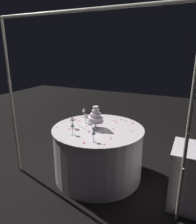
{
  "coord_description": "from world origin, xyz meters",
  "views": [
    {
      "loc": [
        -1.15,
        2.43,
        1.77
      ],
      "look_at": [
        0.0,
        0.0,
        0.96
      ],
      "focal_mm": 33.42,
      "sensor_mm": 36.0,
      "label": 1
    }
  ],
  "objects": [
    {
      "name": "wine_glass_0",
      "position": [
        0.19,
        0.35,
        0.85
      ],
      "size": [
        0.06,
        0.06,
        0.16
      ],
      "color": "silver",
      "rests_on": "main_table"
    },
    {
      "name": "rose_petal_2",
      "position": [
        -0.46,
        -0.07,
        0.73
      ],
      "size": [
        0.03,
        0.03,
        0.0
      ],
      "primitive_type": "ellipsoid",
      "rotation": [
        0.0,
        0.0,
        3.55
      ],
      "color": "#E02D47",
      "rests_on": "main_table"
    },
    {
      "name": "rose_petal_5",
      "position": [
        0.33,
        0.22,
        0.73
      ],
      "size": [
        0.03,
        0.03,
        0.0
      ],
      "primitive_type": "ellipsoid",
      "rotation": [
        0.0,
        0.0,
        0.14
      ],
      "color": "#E02D47",
      "rests_on": "main_table"
    },
    {
      "name": "rose_petal_8",
      "position": [
        -0.25,
        -0.46,
        0.73
      ],
      "size": [
        0.04,
        0.03,
        0.0
      ],
      "primitive_type": "ellipsoid",
      "rotation": [
        0.0,
        0.0,
        3.44
      ],
      "color": "#E02D47",
      "rests_on": "main_table"
    },
    {
      "name": "rose_petal_21",
      "position": [
        0.01,
        -0.15,
        0.73
      ],
      "size": [
        0.03,
        0.02,
        0.0
      ],
      "primitive_type": "ellipsoid",
      "rotation": [
        0.0,
        0.0,
        6.24
      ],
      "color": "#E02D47",
      "rests_on": "main_table"
    },
    {
      "name": "rose_petal_13",
      "position": [
        -0.06,
        0.51,
        0.73
      ],
      "size": [
        0.04,
        0.04,
        0.0
      ],
      "primitive_type": "ellipsoid",
      "rotation": [
        0.0,
        0.0,
        2.87
      ],
      "color": "#E02D47",
      "rests_on": "main_table"
    },
    {
      "name": "rose_petal_12",
      "position": [
        0.49,
        -0.17,
        0.73
      ],
      "size": [
        0.04,
        0.03,
        0.0
      ],
      "primitive_type": "ellipsoid",
      "rotation": [
        0.0,
        0.0,
        0.3
      ],
      "color": "#E02D47",
      "rests_on": "main_table"
    },
    {
      "name": "tiered_cake",
      "position": [
        0.02,
        0.03,
        0.89
      ],
      "size": [
        0.22,
        0.22,
        0.31
      ],
      "color": "silver",
      "rests_on": "main_table"
    },
    {
      "name": "rose_petal_17",
      "position": [
        0.53,
        0.23,
        0.73
      ],
      "size": [
        0.03,
        0.02,
        0.0
      ],
      "primitive_type": "ellipsoid",
      "rotation": [
        0.0,
        0.0,
        6.04
      ],
      "color": "#E02D47",
      "rests_on": "main_table"
    },
    {
      "name": "rose_petal_19",
      "position": [
        -0.17,
        -0.47,
        0.73
      ],
      "size": [
        0.04,
        0.04,
        0.0
      ],
      "primitive_type": "ellipsoid",
      "rotation": [
        0.0,
        0.0,
        4.34
      ],
      "color": "#E02D47",
      "rests_on": "main_table"
    },
    {
      "name": "rose_petal_9",
      "position": [
        -0.13,
        0.13,
        0.73
      ],
      "size": [
        0.04,
        0.03,
        0.0
      ],
      "primitive_type": "ellipsoid",
      "rotation": [
        0.0,
        0.0,
        0.1
      ],
      "color": "#E02D47",
      "rests_on": "main_table"
    },
    {
      "name": "rose_petal_11",
      "position": [
        -0.3,
        0.26,
        0.73
      ],
      "size": [
        0.04,
        0.03,
        0.0
      ],
      "primitive_type": "ellipsoid",
      "rotation": [
        0.0,
        0.0,
        5.77
      ],
      "color": "#E02D47",
      "rests_on": "main_table"
    },
    {
      "name": "rose_petal_4",
      "position": [
        -0.09,
        -0.38,
        0.73
      ],
      "size": [
        0.03,
        0.04,
        0.0
      ],
      "primitive_type": "ellipsoid",
      "rotation": [
        0.0,
        0.0,
        4.22
      ],
      "color": "#E02D47",
      "rests_on": "main_table"
    },
    {
      "name": "wine_glass_1",
      "position": [
        0.24,
        -0.09,
        0.85
      ],
      "size": [
        0.06,
        0.06,
        0.16
      ],
      "color": "silver",
      "rests_on": "main_table"
    },
    {
      "name": "rose_petal_7",
      "position": [
        0.04,
        0.2,
        0.73
      ],
      "size": [
        0.03,
        0.04,
        0.0
      ],
      "primitive_type": "ellipsoid",
      "rotation": [
        0.0,
        0.0,
        2.0
      ],
      "color": "#E02D47",
      "rests_on": "main_table"
    },
    {
      "name": "rose_petal_3",
      "position": [
        -0.38,
        -0.4,
        0.73
      ],
      "size": [
        0.03,
        0.04,
        0.0
      ],
      "primitive_type": "ellipsoid",
      "rotation": [
        0.0,
        0.0,
        1.45
      ],
      "color": "#E02D47",
      "rests_on": "main_table"
    },
    {
      "name": "wine_glass_4",
      "position": [
        0.32,
        0.15,
        0.86
      ],
      "size": [
        0.07,
        0.07,
        0.17
      ],
      "color": "silver",
      "rests_on": "main_table"
    },
    {
      "name": "rose_petal_10",
      "position": [
        -0.29,
        0.45,
        0.73
      ],
      "size": [
        0.03,
        0.03,
        0.0
      ],
      "primitive_type": "ellipsoid",
      "rotation": [
        0.0,
        0.0,
        4.56
      ],
      "color": "#E02D47",
      "rests_on": "main_table"
    },
    {
      "name": "main_table",
      "position": [
        0.0,
        0.0,
        0.37
      ],
      "size": [
        1.27,
        1.27,
        0.73
      ],
      "color": "white",
      "rests_on": "ground"
    },
    {
      "name": "ground_plane",
      "position": [
        0.0,
        0.0,
        0.0
      ],
      "size": [
        12.0,
        12.0,
        0.0
      ],
      "primitive_type": "plane",
      "color": "black"
    },
    {
      "name": "decorative_arch",
      "position": [
        0.0,
        0.4,
        1.45
      ],
      "size": [
        2.32,
        0.06,
        2.17
      ],
      "color": "#B7B29E",
      "rests_on": "ground"
    },
    {
      "name": "rose_petal_14",
      "position": [
        -0.39,
        -0.35,
        0.73
      ],
      "size": [
        0.02,
        0.03,
        0.0
      ],
      "primitive_type": "ellipsoid",
      "rotation": [
        0.0,
        0.0,
        4.64
      ],
      "color": "#E02D47",
      "rests_on": "main_table"
    },
    {
      "name": "rose_petal_6",
      "position": [
        0.17,
        0.02,
        0.73
      ],
      "size": [
        0.03,
        0.04,
        0.0
      ],
      "primitive_type": "ellipsoid",
      "rotation": [
        0.0,
        0.0,
        4.56
      ],
      "color": "#E02D47",
      "rests_on": "main_table"
    },
    {
      "name": "rose_petal_15",
      "position": [
        -0.15,
        -0.31,
        0.73
      ],
      "size": [
        0.04,
        0.05,
        0.0
      ],
      "primitive_type": "ellipsoid",
      "rotation": [
        0.0,
        0.0,
        5.1
      ],
      "color": "#E02D47",
      "rests_on": "main_table"
    },
    {
      "name": "cake_knife",
      "position": [
        0.17,
        0.1,
        0.74
      ],
      "size": [
        0.27,
        0.16,
        0.01
      ],
      "color": "silver",
      "rests_on": "main_table"
    },
    {
      "name": "rose_petal_16",
      "position": [
        0.22,
        0.21,
        0.73
      ],
      "size": [
        0.04,
        0.03,
        0.0
      ],
      "primitive_type": "ellipsoid",
      "rotation": [
        0.0,
        0.0,
        3.39
      ],
      "color": "#E02D47",
      "rests_on": "main_table"
    },
    {
      "name": "wine_glass_2",
      "position": [
        0.41,
        -0.34,
        0.84
      ],
      "size": [
        0.06,
        0.06,
        0.15
      ],
      "color": "silver",
      "rests_on": "main_table"
    },
    {
      "name": "rose_petal_18",
      "position": [
        0.39,
        -0.14,
        0.73
      ],
      "size": [
        0.04,
        0.04,
        0.0
      ],
      "primitive_type": "ellipsoid",
      "rotation": [
        0.0,
        0.0,
        0.85
      ],
      "color": "#E02D47",
      "rests_on": "main_table"
    },
    {
      "name": "rose_petal_1",
      "position": [
        0.46,
        -0.16,
        0.73
      ],
      "size": [
        0.04,
        0.04,
        0.0
      ],
      "primitive_type": "ellipsoid",
      "rotation": [
        0.0,
        0.0,
        5.79
      ],
      "color": "#E02D47",
      "rests_on": "main_table"
    },
    {
      "name": "wine_glass_3",
      "position": [
        -0.14,
        0.43,
        0.84
      ],
      "size": [
        0.06,
        0.06,
        0.15
      ],
      "color": "silver",
      "rests_on": "main_table"
    },
    {
      "name": "side_table",
      "position": [
        -1.26,
        0.1,
        0.36
      ],
      "size": [
        0.52,
        0.52,
        0.72
      ],
      "color": "white",
      "rests_on": "ground"
    },
    {
      "name": "rose_petal_20",
      "position": [
        -0.21,
        -0.05,
        0.73
      ],
      "size": [
        0.04,
        0.04,
        0.0
      ],
      "primitive_type": "ellipsoid",
      "rotation": [
        0.0,
        0.0,
        3.93
      ],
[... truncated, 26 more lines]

